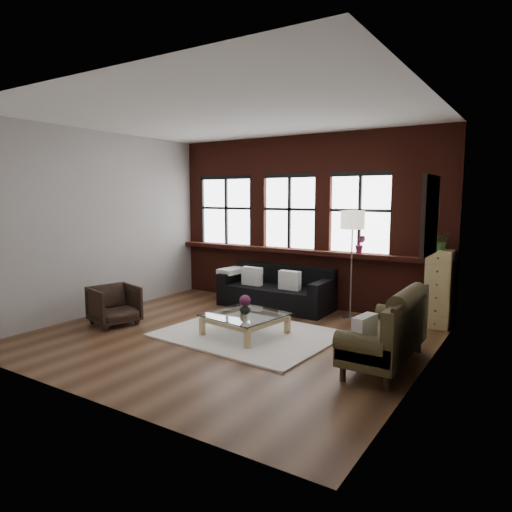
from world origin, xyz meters
The scene contains 26 objects.
floor centered at (0.00, 0.00, 0.00)m, with size 5.50×5.50×0.00m, color #462B19.
ceiling centered at (0.00, 0.00, 3.20)m, with size 5.50×5.50×0.00m, color white.
wall_back centered at (0.00, 2.50, 1.60)m, with size 5.50×5.50×0.00m, color #A6A09A.
wall_front centered at (0.00, -2.50, 1.60)m, with size 5.50×5.50×0.00m, color #A6A09A.
wall_left centered at (-2.75, 0.00, 1.60)m, with size 5.00×5.00×0.00m, color #A6A09A.
wall_right centered at (2.75, 0.00, 1.60)m, with size 5.00×5.00×0.00m, color #A6A09A.
brick_backwall centered at (0.00, 2.44, 1.60)m, with size 5.50×0.12×3.20m, color #471910, non-canonical shape.
sill_ledge centered at (0.00, 2.35, 1.04)m, with size 5.50×0.30×0.08m, color #471910.
window_left centered at (-1.80, 2.45, 1.75)m, with size 1.38×0.10×1.50m, color black, non-canonical shape.
window_mid centered at (-0.30, 2.45, 1.75)m, with size 1.38×0.10×1.50m, color black, non-canonical shape.
window_right centered at (1.10, 2.45, 1.75)m, with size 1.38×0.10×1.50m, color black, non-canonical shape.
wall_poster centered at (2.72, 0.30, 1.85)m, with size 0.05×0.74×0.94m, color black, non-canonical shape.
shag_rug centered at (0.21, 0.22, 0.01)m, with size 2.49×1.95×0.03m, color silver.
dark_sofa centered at (-0.30, 1.90, 0.38)m, with size 2.12×0.86×0.77m, color black, non-canonical shape.
pillow_a centered at (-0.75, 1.80, 0.57)m, with size 0.40×0.14×0.34m, color silver.
pillow_b centered at (0.06, 1.80, 0.57)m, with size 0.40×0.14×0.34m, color silver.
vintage_settee centered at (2.30, 0.08, 0.45)m, with size 0.75×1.69×0.90m, color #3B331B, non-canonical shape.
pillow_settee centered at (2.22, -0.43, 0.56)m, with size 0.14×0.38×0.34m, color silver.
armchair centered at (-1.95, -0.46, 0.32)m, with size 0.68×0.70×0.64m, color black.
coffee_table centered at (0.18, 0.17, 0.16)m, with size 1.02×1.02×0.34m, color tan, non-canonical shape.
vase centered at (0.18, 0.17, 0.42)m, with size 0.16×0.16×0.17m, color #B2B2B2.
flowers centered at (0.18, 0.17, 0.54)m, with size 0.17×0.17×0.17m, color #6D254A.
drawer_chest centered at (2.52, 2.18, 0.62)m, with size 0.38×0.38×1.24m, color tan.
potted_plant_top centered at (2.52, 2.18, 1.39)m, with size 0.26×0.23×0.29m, color #2D5923.
floor_lamp centered at (1.14, 1.97, 0.99)m, with size 0.40×0.40×1.98m, color #A5A5A8, non-canonical shape.
sill_plant centered at (1.16, 2.32, 1.24)m, with size 0.18×0.14×0.32m, color #6D254A.
Camera 1 is at (3.87, -5.33, 2.07)m, focal length 32.00 mm.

